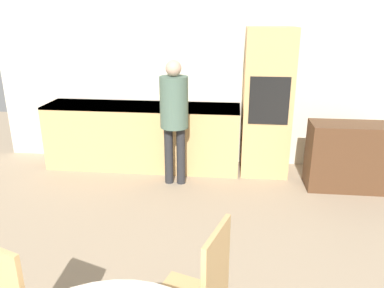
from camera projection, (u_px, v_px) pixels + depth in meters
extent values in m
cube|color=beige|center=(217.00, 74.00, 5.23)|extent=(6.41, 0.05, 2.60)
cube|color=tan|center=(143.00, 136.00, 5.29)|extent=(2.69, 0.60, 0.90)
cube|color=black|center=(142.00, 106.00, 5.14)|extent=(2.69, 0.60, 0.03)
cube|color=tan|center=(267.00, 103.00, 4.95)|extent=(0.62, 0.58, 1.94)
cube|color=black|center=(269.00, 101.00, 4.64)|extent=(0.50, 0.01, 0.60)
cube|color=#51331E|center=(355.00, 157.00, 4.62)|extent=(1.15, 0.45, 0.84)
cube|color=tan|center=(216.00, 271.00, 2.10)|extent=(0.14, 0.37, 0.53)
cylinder|color=#262628|center=(169.00, 155.00, 4.78)|extent=(0.11, 0.11, 0.76)
cylinder|color=#262628|center=(181.00, 156.00, 4.76)|extent=(0.11, 0.11, 0.76)
cylinder|color=#4C6656|center=(174.00, 102.00, 4.55)|extent=(0.35, 0.35, 0.63)
sphere|color=tan|center=(173.00, 68.00, 4.41)|extent=(0.19, 0.19, 0.19)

